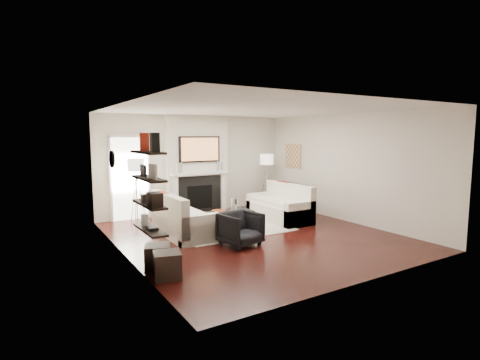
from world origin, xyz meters
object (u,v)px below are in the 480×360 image
loveseat_left_base (184,226)px  ottoman_near (158,257)px  lamp_left_shade (136,165)px  loveseat_right_base (279,212)px  lamp_right_shade (267,159)px  coffee_table (228,212)px  armchair (241,227)px

loveseat_left_base → ottoman_near: (-1.18, -1.70, -0.01)m
lamp_left_shade → loveseat_right_base: bearing=-25.0°
lamp_left_shade → lamp_right_shade: (3.90, 0.05, 0.00)m
coffee_table → ottoman_near: coffee_table is taller
loveseat_right_base → armchair: size_ratio=2.50×
loveseat_right_base → ottoman_near: (-3.82, -1.78, -0.01)m
loveseat_left_base → coffee_table: 1.10m
lamp_right_shade → lamp_left_shade: bearing=-179.2°
lamp_left_shade → loveseat_left_base: bearing=-70.5°
ottoman_near → coffee_table: bearing=36.0°
lamp_right_shade → armchair: bearing=-132.8°
coffee_table → lamp_right_shade: 3.01m
loveseat_left_base → lamp_right_shade: 3.92m
lamp_left_shade → armchair: bearing=-66.6°
lamp_right_shade → loveseat_right_base: bearing=-114.2°
loveseat_left_base → armchair: 1.44m
loveseat_right_base → loveseat_left_base: bearing=-178.3°
lamp_left_shade → ottoman_near: size_ratio=1.00×
loveseat_right_base → coffee_table: bearing=-175.1°
lamp_left_shade → ottoman_near: lamp_left_shade is taller
loveseat_left_base → coffee_table: same height
loveseat_left_base → lamp_left_shade: 2.08m
coffee_table → ottoman_near: bearing=-144.0°
loveseat_left_base → lamp_left_shade: bearing=109.5°
loveseat_right_base → ottoman_near: bearing=-155.1°
coffee_table → armchair: bearing=-108.9°
lamp_right_shade → loveseat_left_base: bearing=-154.1°
loveseat_left_base → lamp_right_shade: bearing=25.9°
loveseat_right_base → coffee_table: (-1.56, -0.13, 0.19)m
loveseat_right_base → ottoman_near: loveseat_right_base is taller
armchair → ottoman_near: armchair is taller
loveseat_left_base → armchair: bearing=-62.2°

